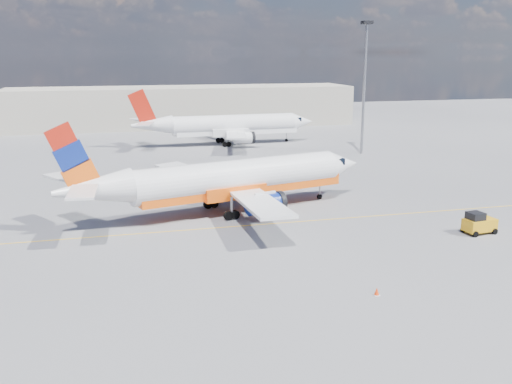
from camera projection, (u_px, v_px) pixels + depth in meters
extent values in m
plane|color=#5C5C61|center=(238.00, 237.00, 47.21)|extent=(240.00, 240.00, 0.00)
cube|color=yellow|center=(231.00, 227.00, 50.04)|extent=(70.00, 0.15, 0.01)
cube|color=beige|center=(183.00, 106.00, 118.03)|extent=(70.00, 14.00, 8.00)
cylinder|color=white|center=(238.00, 177.00, 54.17)|extent=(21.01, 8.42, 3.23)
cone|color=white|center=(342.00, 164.00, 59.98)|extent=(4.49, 4.08, 3.23)
cone|color=white|center=(92.00, 190.00, 47.60)|extent=(7.20, 4.65, 3.06)
cube|color=black|center=(332.00, 161.00, 59.23)|extent=(2.11, 2.52, 0.66)
cube|color=#EE570F|center=(243.00, 187.00, 54.65)|extent=(20.87, 7.87, 1.14)
cube|color=white|center=(197.00, 174.00, 59.34)|extent=(8.13, 11.45, 0.76)
cube|color=white|center=(260.00, 203.00, 48.06)|extent=(3.17, 11.42, 0.76)
cylinder|color=navy|center=(224.00, 185.00, 58.43)|extent=(3.76, 2.61, 1.80)
cylinder|color=navy|center=(265.00, 204.00, 51.18)|extent=(3.76, 2.61, 1.80)
cylinder|color=black|center=(237.00, 183.00, 59.15)|extent=(0.96, 2.05, 1.99)
cylinder|color=black|center=(279.00, 202.00, 51.90)|extent=(0.96, 2.05, 1.99)
cube|color=#EE570F|center=(72.00, 157.00, 46.24)|extent=(4.38, 1.41, 5.92)
cube|color=white|center=(67.00, 177.00, 49.36)|extent=(4.32, 5.12, 0.17)
cube|color=white|center=(83.00, 192.00, 44.21)|extent=(2.36, 4.86, 0.17)
cylinder|color=gray|center=(320.00, 188.00, 59.17)|extent=(0.21, 0.21, 1.99)
cylinder|color=black|center=(319.00, 197.00, 59.39)|extent=(0.57, 0.36, 0.53)
cylinder|color=black|center=(211.00, 204.00, 55.92)|extent=(0.92, 0.57, 0.85)
cylinder|color=black|center=(232.00, 215.00, 52.05)|extent=(0.92, 0.57, 0.85)
cylinder|color=white|center=(234.00, 124.00, 94.14)|extent=(20.56, 4.13, 3.16)
cone|color=white|center=(302.00, 122.00, 97.58)|extent=(3.86, 3.33, 3.16)
cone|color=white|center=(152.00, 125.00, 90.22)|extent=(6.64, 3.31, 3.00)
cube|color=black|center=(295.00, 119.00, 97.08)|extent=(1.68, 2.21, 0.65)
cube|color=white|center=(237.00, 131.00, 94.52)|extent=(20.53, 3.57, 1.11)
cube|color=white|center=(217.00, 125.00, 99.98)|extent=(6.05, 11.53, 0.75)
cube|color=white|center=(236.00, 135.00, 87.90)|extent=(5.09, 11.51, 0.75)
cylinder|color=white|center=(230.00, 131.00, 98.56)|extent=(3.42, 1.92, 1.76)
cylinder|color=white|center=(244.00, 138.00, 90.80)|extent=(3.42, 1.92, 1.76)
cylinder|color=black|center=(239.00, 131.00, 98.98)|extent=(0.56, 1.97, 1.95)
cylinder|color=black|center=(253.00, 138.00, 91.22)|extent=(0.56, 1.97, 1.95)
cube|color=#B11B0D|center=(142.00, 107.00, 89.15)|extent=(4.37, 0.49, 5.80)
cube|color=white|center=(141.00, 120.00, 92.44)|extent=(3.55, 5.07, 0.17)
cube|color=white|center=(145.00, 124.00, 86.92)|extent=(3.19, 5.02, 0.17)
cylinder|color=gray|center=(287.00, 135.00, 97.30)|extent=(0.17, 0.17, 1.95)
cylinder|color=black|center=(287.00, 140.00, 97.52)|extent=(0.53, 0.25, 0.52)
cylinder|color=black|center=(220.00, 140.00, 96.38)|extent=(0.85, 0.39, 0.84)
cylinder|color=black|center=(227.00, 144.00, 92.24)|extent=(0.85, 0.39, 0.84)
cylinder|color=black|center=(463.00, 229.00, 48.45)|extent=(0.53, 0.27, 0.51)
cylinder|color=black|center=(475.00, 234.00, 47.15)|extent=(0.53, 0.27, 0.51)
cylinder|color=black|center=(482.00, 227.00, 49.18)|extent=(0.53, 0.27, 0.51)
cylinder|color=black|center=(495.00, 231.00, 47.88)|extent=(0.53, 0.27, 0.51)
cube|color=orange|center=(480.00, 225.00, 48.04)|extent=(2.82, 1.75, 1.03)
cube|color=black|center=(476.00, 216.00, 47.67)|extent=(1.37, 1.37, 0.62)
cube|color=white|center=(377.00, 295.00, 35.94)|extent=(0.37, 0.37, 0.04)
cone|color=#EF3609|center=(377.00, 291.00, 35.88)|extent=(0.32, 0.32, 0.48)
cylinder|color=gray|center=(364.00, 91.00, 84.07)|extent=(0.41, 0.41, 18.78)
cube|color=black|center=(367.00, 22.00, 81.77)|extent=(1.41, 1.41, 0.47)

